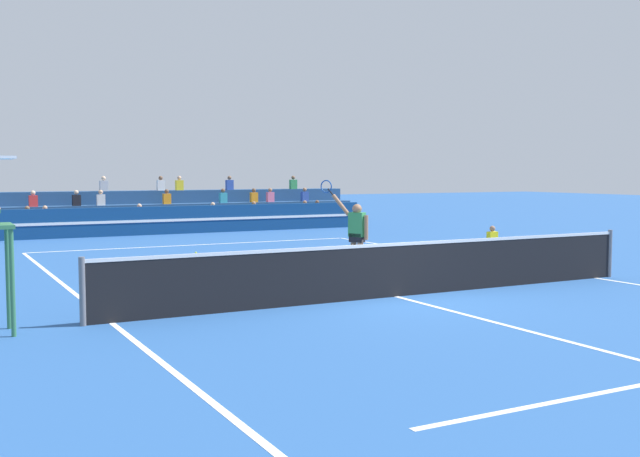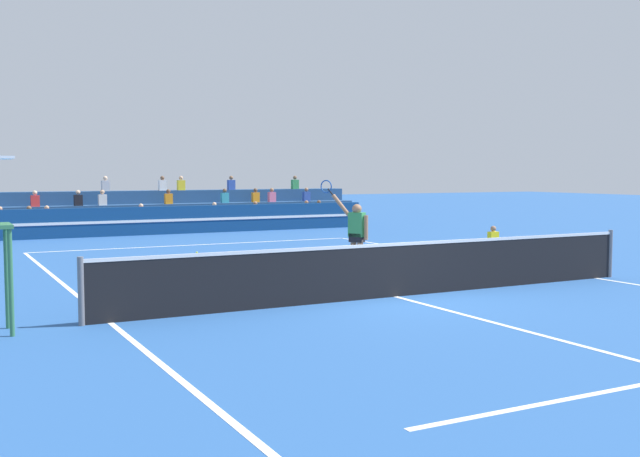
# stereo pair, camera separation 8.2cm
# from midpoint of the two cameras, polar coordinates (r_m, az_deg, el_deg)

# --- Properties ---
(ground_plane) EXTENTS (120.00, 120.00, 0.00)m
(ground_plane) POSITION_cam_midpoint_polar(r_m,az_deg,el_deg) (14.78, 5.66, -5.19)
(ground_plane) COLOR #285699
(court_lines) EXTENTS (11.10, 23.90, 0.01)m
(court_lines) POSITION_cam_midpoint_polar(r_m,az_deg,el_deg) (14.78, 5.66, -5.17)
(court_lines) COLOR white
(court_lines) RESTS_ON ground
(tennis_net) EXTENTS (12.00, 0.10, 1.10)m
(tennis_net) POSITION_cam_midpoint_polar(r_m,az_deg,el_deg) (14.70, 5.67, -3.10)
(tennis_net) COLOR slate
(tennis_net) RESTS_ON ground
(sponsor_banner_wall) EXTENTS (18.00, 0.26, 1.10)m
(sponsor_banner_wall) POSITION_cam_midpoint_polar(r_m,az_deg,el_deg) (29.98, -12.30, 0.60)
(sponsor_banner_wall) COLOR navy
(sponsor_banner_wall) RESTS_ON ground
(bleacher_stand) EXTENTS (19.47, 2.85, 2.28)m
(bleacher_stand) POSITION_cam_midpoint_polar(r_m,az_deg,el_deg) (32.42, -13.51, 1.03)
(bleacher_stand) COLOR navy
(bleacher_stand) RESTS_ON ground
(ball_kid_courtside) EXTENTS (0.30, 0.36, 0.84)m
(ball_kid_courtside) POSITION_cam_midpoint_polar(r_m,az_deg,el_deg) (22.88, 12.88, -1.08)
(ball_kid_courtside) COLOR black
(ball_kid_courtside) RESTS_ON ground
(tennis_player) EXTENTS (0.71, 1.16, 2.32)m
(tennis_player) POSITION_cam_midpoint_polar(r_m,az_deg,el_deg) (17.14, 2.61, -0.56)
(tennis_player) COLOR #9E7051
(tennis_player) RESTS_ON ground
(tennis_ball) EXTENTS (0.07, 0.07, 0.07)m
(tennis_ball) POSITION_cam_midpoint_polar(r_m,az_deg,el_deg) (22.66, -9.53, -1.83)
(tennis_ball) COLOR #C6DB33
(tennis_ball) RESTS_ON ground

